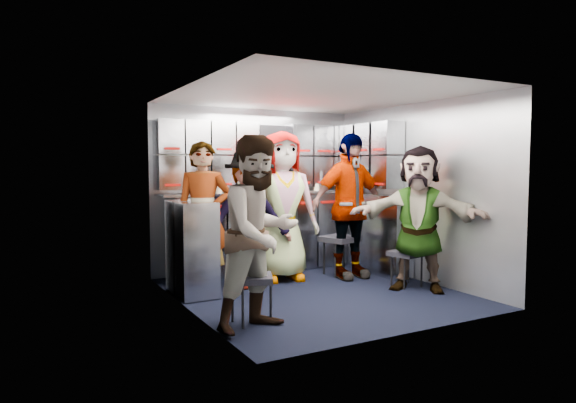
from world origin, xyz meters
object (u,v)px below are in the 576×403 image
attendant_arc_d (349,206)px  attendant_arc_e (419,218)px  attendant_arc_c (282,206)px  jump_seat_near_left (251,281)px  attendant_arc_a (260,233)px  attendant_arc_b (250,219)px  jump_seat_mid_right (340,241)px  attendant_standing (203,217)px  jump_seat_mid_left (243,251)px  jump_seat_center (275,245)px  jump_seat_near_right (407,255)px

attendant_arc_d → attendant_arc_e: 0.93m
attendant_arc_c → attendant_arc_e: bearing=-37.3°
jump_seat_near_left → attendant_arc_e: attendant_arc_e is taller
attendant_arc_a → attendant_arc_d: attendant_arc_d is taller
attendant_arc_a → attendant_arc_b: bearing=54.1°
jump_seat_mid_right → attendant_standing: size_ratio=0.31×
jump_seat_near_left → attendant_standing: (0.00, 1.22, 0.44)m
jump_seat_near_left → attendant_arc_b: 1.36m
attendant_standing → attendant_arc_b: size_ratio=1.05×
jump_seat_mid_left → attendant_standing: attendant_standing is taller
attendant_arc_d → attendant_arc_c: bearing=157.1°
jump_seat_center → jump_seat_mid_right: size_ratio=0.86×
jump_seat_center → attendant_arc_a: size_ratio=0.27×
attendant_arc_d → attendant_arc_e: attendant_arc_d is taller
attendant_arc_a → attendant_arc_d: size_ratio=0.92×
jump_seat_near_left → jump_seat_mid_left: size_ratio=1.06×
jump_seat_mid_right → attendant_arc_e: 1.16m
jump_seat_mid_left → jump_seat_center: (0.51, 0.21, 0.00)m
jump_seat_mid_right → attendant_arc_d: attendant_arc_d is taller
jump_seat_near_right → attendant_arc_b: attendant_arc_b is taller
jump_seat_near_left → attendant_arc_a: 0.47m
jump_seat_mid_right → attendant_arc_b: size_ratio=0.33×
jump_seat_near_right → jump_seat_mid_left: bearing=148.4°
jump_seat_mid_left → jump_seat_center: bearing=21.8°
attendant_arc_c → attendant_arc_d: attendant_arc_c is taller
jump_seat_mid_right → jump_seat_near_right: bearing=-70.5°
jump_seat_near_left → attendant_arc_a: (0.00, -0.18, 0.44)m
attendant_arc_e → attendant_arc_d: bearing=158.7°
jump_seat_near_left → jump_seat_mid_right: 2.20m
jump_seat_center → attendant_standing: 1.17m
attendant_arc_d → attendant_arc_e: (0.31, -0.88, -0.08)m
jump_seat_center → attendant_arc_c: size_ratio=0.25×
attendant_arc_a → attendant_arc_e: (2.10, 0.40, -0.02)m
attendant_standing → attendant_arc_b: 0.52m
jump_seat_near_right → attendant_arc_a: (-2.10, -0.58, 0.45)m
jump_seat_near_right → attendant_arc_c: size_ratio=0.23×
jump_seat_near_left → attendant_arc_a: size_ratio=0.28×
jump_seat_mid_left → attendant_arc_a: (-0.52, -1.55, 0.42)m
jump_seat_near_left → attendant_arc_c: attendant_arc_c is taller
jump_seat_near_right → jump_seat_center: bearing=132.1°
jump_seat_center → attendant_arc_c: 0.53m
attendant_standing → attendant_arc_c: (1.04, 0.17, 0.07)m
jump_seat_near_left → attendant_arc_c: bearing=53.4°
jump_seat_mid_right → jump_seat_near_right: jump_seat_mid_right is taller
attendant_arc_a → attendant_arc_b: size_ratio=1.04×
jump_seat_near_left → attendant_standing: attendant_standing is taller
attendant_arc_c → jump_seat_near_right: bearing=-32.5°
jump_seat_mid_left → attendant_arc_e: 1.99m
attendant_arc_c → attendant_arc_e: 1.59m
jump_seat_center → attendant_arc_c: bearing=-90.0°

